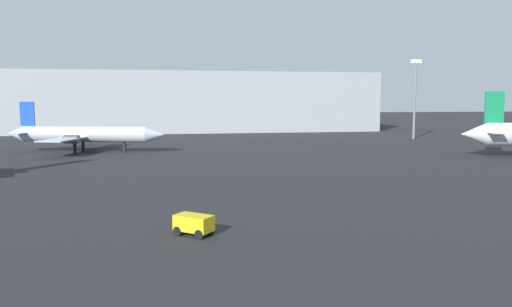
# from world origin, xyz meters

# --- Properties ---
(airplane_far_left) EXTENTS (26.17, 20.54, 8.21)m
(airplane_far_left) POSITION_xyz_m (-16.99, 72.63, 2.96)
(airplane_far_left) COLOR #B2BCCC
(airplane_far_left) RESTS_ON ground_plane
(baggage_cart) EXTENTS (2.68, 2.52, 1.30)m
(baggage_cart) POSITION_xyz_m (-2.00, 19.93, 0.76)
(baggage_cart) COLOR gold
(baggage_cart) RESTS_ON ground_plane
(light_mast_right) EXTENTS (2.40, 0.50, 17.13)m
(light_mast_right) POSITION_xyz_m (49.30, 87.89, 9.79)
(light_mast_right) COLOR slate
(light_mast_right) RESTS_ON ground_plane
(terminal_building) EXTENTS (98.77, 26.96, 15.74)m
(terminal_building) POSITION_xyz_m (3.52, 126.59, 7.87)
(terminal_building) COLOR #999EA3
(terminal_building) RESTS_ON ground_plane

